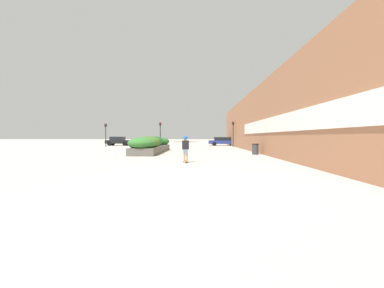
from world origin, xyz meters
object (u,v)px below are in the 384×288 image
Objects in this scene: traffic_light_right at (233,130)px; traffic_light_far_left at (106,131)px; car_leftmost at (118,141)px; skateboarder at (186,146)px; trash_bin at (255,149)px; skateboard at (186,161)px; traffic_light_left at (160,130)px; car_center_right at (223,141)px; car_center_left at (269,141)px.

traffic_light_far_left is at bearing 179.03° from traffic_light_right.
traffic_light_far_left reaches higher than car_leftmost.
trash_bin is at bearing 39.85° from skateboarder.
traffic_light_left reaches higher than skateboard.
traffic_light_right reaches higher than car_center_right.
traffic_light_left is at bearing 90.76° from skateboard.
trash_bin is at bearing -91.03° from traffic_light_right.
traffic_light_far_left is (-0.18, -5.18, 1.51)m from car_leftmost.
car_leftmost is at bearing 145.60° from traffic_light_left.
skateboarder reaches higher than car_center_right.
traffic_light_left is at bearing 178.90° from traffic_light_right.
traffic_light_far_left is at bearing -2.03° from car_leftmost.
car_center_right is 5.84m from traffic_light_right.
skateboarder is 30.25m from car_leftmost.
traffic_light_right is at bearing 138.53° from car_center_left.
trash_bin is (5.27, 6.55, -0.50)m from skateboarder.
car_center_left is (12.68, 30.13, 0.72)m from skateboard.
traffic_light_far_left is at bearing 138.61° from trash_bin.
traffic_light_right reaches higher than skateboarder.
skateboarder is 27.96m from car_center_right.
car_leftmost is (-12.49, 27.55, 0.70)m from skateboard.
traffic_light_right reaches higher than car_center_left.
traffic_light_left reaches higher than trash_bin.
car_leftmost is 18.93m from traffic_light_right.
car_center_left is 1.27× the size of traffic_light_far_left.
skateboard is at bearing -104.12° from traffic_light_right.
traffic_light_right reaches higher than skateboard.
skateboarder is at bearing -128.81° from trash_bin.
car_leftmost is at bearing 130.24° from trash_bin.
skateboard is at bearing -60.46° from traffic_light_far_left.
trash_bin is (5.27, 6.55, 0.37)m from skateboard.
skateboarder is at bearing -104.12° from traffic_light_right.
skateboarder is at bearing -77.90° from traffic_light_left.
skateboarder reaches higher than skateboard.
skateboard is 22.87m from traffic_light_right.
car_leftmost is 1.19× the size of traffic_light_far_left.
traffic_light_far_left is at bearing 107.02° from car_center_left.
skateboarder is 25.75m from traffic_light_far_left.
car_center_left reaches higher than skateboard.
traffic_light_right is at bearing 88.97° from trash_bin.
car_leftmost is (-17.77, 21.00, 0.34)m from trash_bin.
car_leftmost is 5.40m from traffic_light_far_left.
skateboard is 0.59× the size of skateboarder.
traffic_light_right reaches higher than traffic_light_left.
car_leftmost is at bearing 103.05° from skateboarder.
trash_bin is 0.19× the size of car_center_right.
trash_bin is 0.25× the size of traffic_light_right.
traffic_light_far_left is (-17.95, 15.82, 1.85)m from trash_bin.
car_leftmost is 0.84× the size of car_center_right.
traffic_light_right is at bearing -0.97° from traffic_light_far_left.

